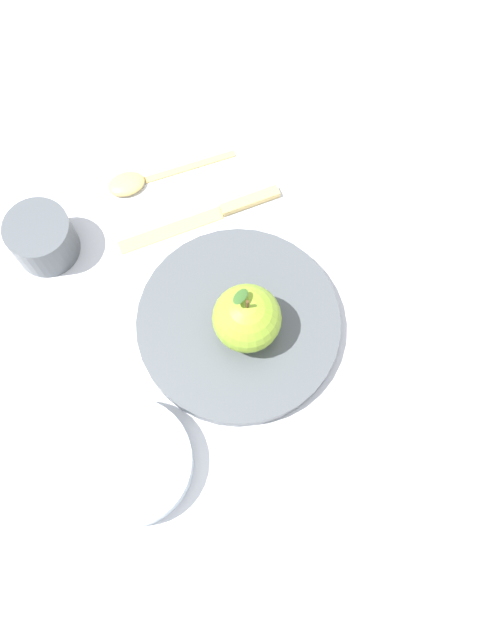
# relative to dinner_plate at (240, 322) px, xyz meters

# --- Properties ---
(ground_plane) EXTENTS (2.40, 2.40, 0.00)m
(ground_plane) POSITION_rel_dinner_plate_xyz_m (0.02, 0.00, -0.01)
(ground_plane) COLOR silver
(dinner_plate) EXTENTS (0.24, 0.24, 0.02)m
(dinner_plate) POSITION_rel_dinner_plate_xyz_m (0.00, 0.00, 0.00)
(dinner_plate) COLOR #4C5156
(dinner_plate) RESTS_ON ground_plane
(apple) EXTENTS (0.08, 0.08, 0.09)m
(apple) POSITION_rel_dinner_plate_xyz_m (-0.01, 0.00, 0.05)
(apple) COLOR #8CB22D
(apple) RESTS_ON dinner_plate
(side_bowl) EXTENTS (0.14, 0.14, 0.03)m
(side_bowl) POSITION_rel_dinner_plate_xyz_m (-0.03, 0.20, 0.01)
(side_bowl) COLOR silver
(side_bowl) RESTS_ON ground_plane
(cup) EXTENTS (0.08, 0.08, 0.06)m
(cup) POSITION_rel_dinner_plate_xyz_m (0.24, 0.09, 0.02)
(cup) COLOR #4C5156
(cup) RESTS_ON ground_plane
(knife) EXTENTS (0.10, 0.20, 0.01)m
(knife) POSITION_rel_dinner_plate_xyz_m (0.13, -0.08, -0.01)
(knife) COLOR #D8B766
(knife) RESTS_ON ground_plane
(spoon) EXTENTS (0.09, 0.16, 0.01)m
(spoon) POSITION_rel_dinner_plate_xyz_m (0.23, -0.05, -0.01)
(spoon) COLOR #D8B766
(spoon) RESTS_ON ground_plane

